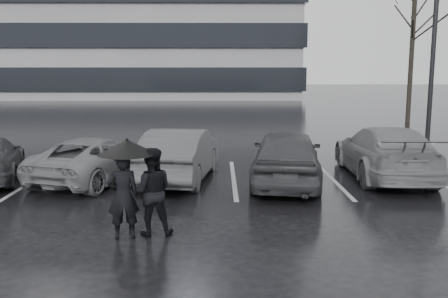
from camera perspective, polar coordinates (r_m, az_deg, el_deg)
ground at (r=11.77m, az=-1.49°, el=-6.09°), size 160.00×160.00×0.00m
car_main at (r=13.46m, az=7.18°, el=-0.87°), size 2.44×4.70×1.53m
car_west_a at (r=13.98m, az=-5.01°, el=-0.59°), size 2.12×4.59×1.46m
car_west_b at (r=14.31m, az=-14.38°, el=-1.09°), size 3.32×4.82×1.22m
car_east at (r=14.94m, az=17.90°, el=-0.32°), size 2.25×5.17×1.48m
pedestrian_left at (r=9.34m, az=-11.46°, el=-5.31°), size 0.65×0.50×1.60m
pedestrian_right at (r=9.47m, az=-8.30°, el=-4.82°), size 0.87×0.72×1.66m
umbrella at (r=9.36m, az=-11.01°, el=0.21°), size 1.08×1.08×1.84m
lamp_post at (r=20.68m, az=22.96°, el=12.74°), size 0.55×0.55×10.08m
stall_stripes at (r=14.23m, az=-4.56°, el=-3.39°), size 19.72×5.00×0.00m
tree_north at (r=30.36m, az=20.69°, el=10.87°), size 0.26×0.26×8.50m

